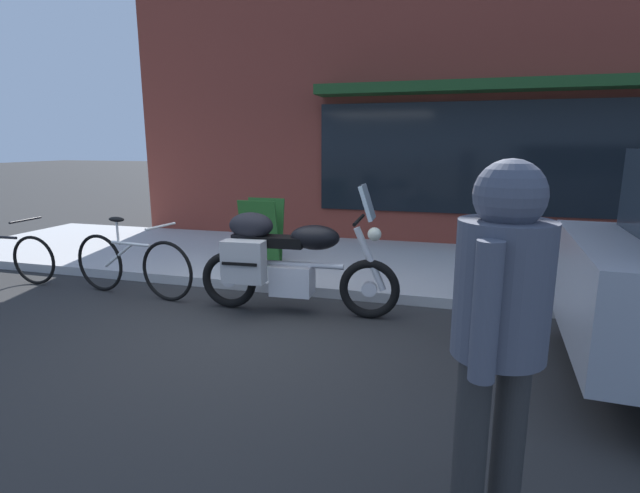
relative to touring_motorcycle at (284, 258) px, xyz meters
The scene contains 6 objects.
ground_plane 0.85m from the touring_motorcycle, 110.18° to the right, with size 80.00×80.00×0.00m, color #292929.
touring_motorcycle is the anchor object (origin of this frame).
parked_bicycle 1.96m from the touring_motorcycle, behind, with size 1.73×0.48×0.94m.
pedestrian_walking 3.33m from the touring_motorcycle, 54.29° to the right, with size 0.48×0.54×1.74m.
sandwich_board_sign 1.82m from the touring_motorcycle, 119.94° to the left, with size 0.55×0.41×0.90m.
second_bicycle_by_cafe 4.00m from the touring_motorcycle, behind, with size 1.67×0.48×0.91m.
Camera 1 is at (1.94, -4.11, 1.79)m, focal length 27.12 mm.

